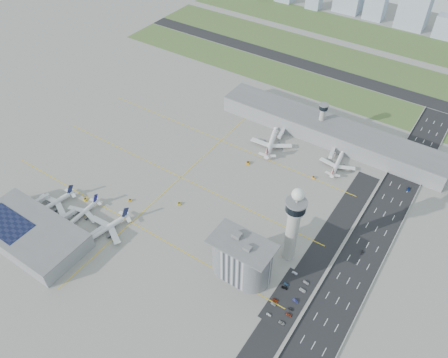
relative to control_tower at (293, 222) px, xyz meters
The scene contains 52 objects.
ground 80.47m from the control_tower, behind, with size 1000.00×1000.00×0.00m, color #99978F.
grass_strip_0 238.28m from the control_tower, 112.98° to the left, with size 480.00×50.00×0.08m, color #445F2D.
grass_strip_1 308.14m from the control_tower, 107.49° to the left, with size 480.00×60.00×0.08m, color #415629.
grass_strip_2 384.80m from the control_tower, 103.89° to the left, with size 480.00×70.00×0.08m, color #49602D.
runway 272.40m from the control_tower, 109.91° to the left, with size 480.00×22.00×0.10m, color black.
highway 56.01m from the control_tower, 10.54° to the right, with size 28.00×500.00×0.10m, color black.
barrier_left 45.73m from the control_tower, 15.42° to the right, with size 0.60×500.00×1.20m, color #9E9E99.
barrier_right 67.08m from the control_tower, ahead, with size 0.60×500.00×1.20m, color #9E9E99.
landside_road 43.28m from the control_tower, 45.00° to the right, with size 18.00×260.00×0.08m, color black.
parking_lot 48.79m from the control_tower, 61.93° to the right, with size 20.00×44.00×0.10m, color black.
taxiway_line_h_0 123.35m from the control_tower, 161.26° to the right, with size 260.00×0.60×0.01m, color yellow.
taxiway_line_h_1 119.40m from the control_tower, 168.89° to the left, with size 260.00×0.60×0.01m, color yellow.
taxiway_line_h_2 143.16m from the control_tower, 143.79° to the left, with size 260.00×0.60×0.01m, color yellow.
taxiway_line_v 119.40m from the control_tower, 168.89° to the left, with size 0.60×260.00×0.01m, color yellow.
control_tower is the anchor object (origin of this frame).
secondary_tower 148.97m from the control_tower, 106.48° to the left, with size 8.60×8.60×31.90m.
admin_building 41.10m from the control_tower, 123.70° to the right, with size 42.00×24.00×33.50m.
terminal_pier 146.15m from the control_tower, 102.88° to the left, with size 210.00×32.00×15.80m.
near_terminal 185.86m from the control_tower, 150.65° to the right, with size 84.00×42.00×13.00m.
airplane_near_a 185.87m from the control_tower, 160.95° to the right, with size 38.38×32.62×10.75m, color white, non-canonical shape.
airplane_near_b 159.69m from the control_tower, 159.94° to the right, with size 34.21×29.08×9.58m, color white, non-canonical shape.
airplane_near_c 136.38m from the control_tower, 155.41° to the right, with size 41.44×35.22×11.60m, color white, non-canonical shape.
airplane_far_a 126.69m from the control_tower, 124.81° to the left, with size 44.96×38.22×12.59m, color white, non-canonical shape.
airplane_far_b 112.44m from the control_tower, 95.03° to the left, with size 36.91×31.37×10.34m, color white, non-canonical shape.
jet_bridge_near_0 200.06m from the control_tower, 159.55° to the right, with size 14.00×3.00×5.70m, color silver, non-canonical shape.
jet_bridge_near_1 172.69m from the control_tower, 156.00° to the right, with size 14.00×3.00×5.70m, color silver, non-canonical shape.
jet_bridge_near_2 146.36m from the control_tower, 151.10° to the right, with size 14.00×3.00×5.70m, color silver, non-canonical shape.
jet_bridge_far_0 145.99m from the control_tower, 119.45° to the left, with size 14.00×3.00×5.70m, color silver, non-canonical shape.
jet_bridge_far_1 129.66m from the control_tower, 99.16° to the left, with size 14.00×3.00×5.70m, color silver, non-canonical shape.
tug_0 167.15m from the control_tower, 165.50° to the right, with size 2.07×3.02×1.75m, color #DFAD0B, non-canonical shape.
tug_1 156.78m from the control_tower, 159.74° to the right, with size 2.07×3.01×1.75m, color #CC9100, non-canonical shape.
tug_2 134.60m from the control_tower, behind, with size 2.00×2.90×1.69m, color gold, non-canonical shape.
tug_3 100.06m from the control_tower, behind, with size 2.06×3.00×1.74m, color gold, non-canonical shape.
tug_4 106.72m from the control_tower, 137.58° to the left, with size 2.44×3.54×2.06m, color orange, non-canonical shape.
tug_5 91.61m from the control_tower, 103.38° to the left, with size 1.95×2.84×1.65m, color orange, non-canonical shape.
car_lot_0 59.71m from the control_tower, 76.37° to the right, with size 1.32×3.28×1.12m, color white.
car_lot_1 53.28m from the control_tower, 75.42° to the right, with size 1.24×3.55×1.17m, color slate.
car_lot_2 51.06m from the control_tower, 74.64° to the right, with size 1.84×4.00×1.11m, color #9C3110.
car_lot_3 43.67m from the control_tower, 66.97° to the right, with size 1.69×4.15×1.20m, color black.
car_lot_4 41.95m from the control_tower, 65.12° to the right, with size 1.43×3.55×1.21m, color navy.
car_lot_5 37.61m from the control_tower, 45.36° to the right, with size 1.32×3.77×1.24m, color silver.
car_lot_6 62.48m from the control_tower, 66.52° to the right, with size 1.84×3.99×1.11m, color gray.
car_lot_7 57.48m from the control_tower, 61.65° to the right, with size 1.64×4.02×1.17m, color maroon.
car_lot_8 54.25m from the control_tower, 60.17° to the right, with size 1.40×3.47×1.18m, color #2C2C2F.
car_lot_9 49.80m from the control_tower, 54.91° to the right, with size 1.36×3.90×1.29m, color navy.
car_lot_10 45.04m from the control_tower, 43.51° to the right, with size 2.04×4.42×1.23m, color white.
car_lot_11 42.21m from the control_tower, 33.12° to the right, with size 1.75×4.31×1.25m, color #AEAEAF.
car_hw_1 62.61m from the control_tower, 36.44° to the left, with size 1.15×3.30×1.09m, color black.
car_hw_2 128.33m from the control_tower, 66.14° to the left, with size 2.15×4.65×1.29m, color navy.
car_hw_4 179.92m from the control_tower, 77.86° to the left, with size 1.46×3.64×1.24m, color gray.
skyline_bldg_9 426.39m from the control_tower, 95.62° to the left, with size 36.96×29.57×62.11m, color #9EADC1.
skyline_bldg_10 416.22m from the control_tower, 89.82° to the left, with size 23.01×18.41×27.75m, color #9EADC1.
Camera 1 is at (138.59, -171.72, 247.12)m, focal length 35.00 mm.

